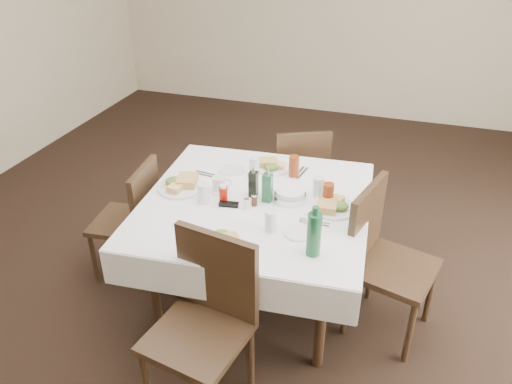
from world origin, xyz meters
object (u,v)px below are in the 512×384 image
(water_e, at_px, (319,187))
(ketchup_bottle, at_px, (223,194))
(water_n, at_px, (255,166))
(coffee_mug, at_px, (219,185))
(chair_north, at_px, (300,172))
(oil_cruet_dark, at_px, (253,183))
(green_bottle, at_px, (314,234))
(chair_south, at_px, (207,313))
(chair_west, at_px, (134,214))
(water_s, at_px, (271,221))
(water_w, at_px, (203,193))
(bread_basket, at_px, (290,195))
(chair_east, at_px, (381,252))
(oil_cruet_green, at_px, (267,186))
(dining_table, at_px, (255,211))

(water_e, xyz_separation_m, ketchup_bottle, (-0.54, -0.24, -0.01))
(water_n, bearing_deg, coffee_mug, -116.82)
(water_n, bearing_deg, chair_north, 73.27)
(oil_cruet_dark, relative_size, green_bottle, 0.74)
(chair_south, bearing_deg, ketchup_bottle, 104.06)
(oil_cruet_dark, relative_size, ketchup_bottle, 1.88)
(chair_west, height_order, coffee_mug, chair_west)
(water_s, bearing_deg, water_w, 160.86)
(bread_basket, bearing_deg, water_n, 141.81)
(chair_south, relative_size, chair_east, 1.00)
(chair_west, relative_size, oil_cruet_dark, 4.05)
(green_bottle, bearing_deg, oil_cruet_green, 130.84)
(chair_north, bearing_deg, water_n, -106.73)
(chair_north, relative_size, ketchup_bottle, 7.74)
(chair_north, distance_m, chair_east, 1.19)
(oil_cruet_green, bearing_deg, bread_basket, 25.63)
(water_n, bearing_deg, ketchup_bottle, -100.36)
(ketchup_bottle, bearing_deg, water_s, -30.16)
(ketchup_bottle, bearing_deg, chair_west, 175.69)
(water_s, distance_m, bread_basket, 0.37)
(water_w, distance_m, oil_cruet_green, 0.40)
(water_n, relative_size, water_s, 0.98)
(water_n, bearing_deg, chair_south, -84.35)
(chair_north, distance_m, water_e, 0.87)
(chair_east, xyz_separation_m, ketchup_bottle, (-0.98, -0.06, 0.26))
(oil_cruet_green, xyz_separation_m, ketchup_bottle, (-0.26, -0.09, -0.05))
(coffee_mug, height_order, green_bottle, green_bottle)
(chair_west, bearing_deg, oil_cruet_dark, 4.59)
(dining_table, bearing_deg, green_bottle, -42.73)
(oil_cruet_green, relative_size, ketchup_bottle, 2.07)
(water_n, xyz_separation_m, green_bottle, (0.57, -0.75, 0.07))
(chair_north, height_order, water_e, water_e)
(chair_north, xyz_separation_m, oil_cruet_dark, (-0.10, -0.88, 0.35))
(water_e, distance_m, coffee_mug, 0.63)
(water_s, distance_m, ketchup_bottle, 0.43)
(water_s, bearing_deg, dining_table, 123.09)
(water_s, relative_size, water_w, 1.01)
(chair_north, height_order, ketchup_bottle, chair_north)
(chair_west, relative_size, bread_basket, 4.30)
(water_s, bearing_deg, water_e, 68.98)
(chair_north, xyz_separation_m, coffee_mug, (-0.33, -0.89, 0.30))
(oil_cruet_green, distance_m, coffee_mug, 0.33)
(dining_table, height_order, water_w, water_w)
(green_bottle, bearing_deg, coffee_mug, 146.65)
(water_w, xyz_separation_m, coffee_mug, (0.04, 0.16, -0.02))
(chair_north, bearing_deg, chair_south, -92.30)
(dining_table, xyz_separation_m, chair_north, (0.07, 0.94, -0.18))
(chair_west, relative_size, water_w, 6.90)
(chair_north, bearing_deg, bread_basket, -81.32)
(water_s, height_order, water_w, water_s)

